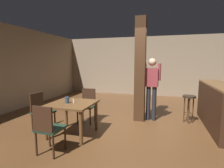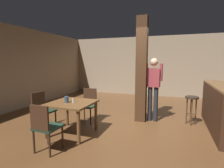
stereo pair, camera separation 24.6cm
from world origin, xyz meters
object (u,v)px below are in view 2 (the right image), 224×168
Objects in this scene: chair_north at (88,103)px; dining_table at (72,107)px; bar_stool_near at (192,104)px; chair_south at (45,126)px; napkin_cup at (67,99)px; standing_person at (153,85)px; salt_shaker at (73,100)px; bar_counter at (218,107)px; chair_west at (42,108)px.

dining_table is at bearing -88.05° from chair_north.
bar_stool_near reaches higher than dining_table.
dining_table is 0.89m from chair_south.
standing_person is (1.70, 1.57, 0.20)m from napkin_cup.
chair_south reaches higher than napkin_cup.
salt_shaker is 0.05× the size of standing_person.
standing_person reaches higher than bar_counter.
dining_table is 2.24m from standing_person.
chair_west is (-0.84, 0.01, -0.10)m from dining_table.
bar_counter is (3.98, 1.33, 0.05)m from chair_west.
bar_stool_near is (2.67, 1.63, -0.25)m from napkin_cup.
dining_table is 0.84m from chair_west.
chair_north reaches higher than bar_stool_near.
standing_person is 1.61m from bar_counter.
napkin_cup is 1.52× the size of salt_shaker.
standing_person is at bearing 43.98° from salt_shaker.
chair_west reaches higher than bar_stool_near.
bar_stool_near is at bearing 15.10° from chair_north.
bar_stool_near is at bearing 3.44° from standing_person.
chair_west is 0.39× the size of bar_counter.
bar_counter is at bearing 8.57° from chair_north.
dining_table is 10.42× the size of salt_shaker.
napkin_cup is at bearing -137.24° from standing_person.
bar_counter reaches higher than salt_shaker.
chair_north and chair_west have the same top height.
bar_stool_near is at bearing 31.71° from salt_shaker.
chair_south and chair_west have the same top height.
standing_person reaches higher than salt_shaker.
chair_north is at bearing 91.95° from dining_table.
standing_person is (1.60, 2.39, 0.50)m from chair_south.
bar_counter is at bearing 18.45° from chair_west.
salt_shaker is (0.03, 0.88, 0.27)m from chair_south.
dining_table is 0.55× the size of standing_person.
chair_south is at bearing -89.17° from dining_table.
napkin_cup reaches higher than dining_table.
chair_north is at bearing 91.38° from chair_south.
standing_person is at bearing 173.72° from bar_counter.
chair_north reaches higher than napkin_cup.
standing_person reaches higher than bar_stool_near.
dining_table is at bearing -156.97° from bar_counter.
bar_stool_near is at bearing 24.45° from chair_west.
salt_shaker is at bearing -85.24° from chair_north.
napkin_cup is 0.14m from salt_shaker.
chair_north reaches higher than salt_shaker.
standing_person reaches higher than napkin_cup.
bar_counter is at bearing 23.42° from napkin_cup.
napkin_cup is 3.14m from bar_stool_near.
napkin_cup is at bearing -5.44° from chair_west.
chair_north is at bearing 86.51° from napkin_cup.
standing_person is 1.08m from bar_stool_near.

